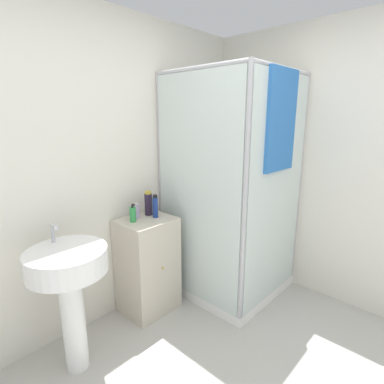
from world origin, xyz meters
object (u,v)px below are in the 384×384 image
at_px(soap_dispenser, 133,214).
at_px(shampoo_bottle_tall_black, 148,203).
at_px(sink, 69,279).
at_px(shampoo_bottle_blue, 155,206).
at_px(lotion_bottle_white, 137,212).

relative_size(soap_dispenser, shampoo_bottle_tall_black, 0.72).
bearing_deg(sink, soap_dispenser, 15.86).
bearing_deg(shampoo_bottle_blue, soap_dispenser, 166.40).
distance_m(soap_dispenser, shampoo_bottle_tall_black, 0.21).
height_order(shampoo_bottle_tall_black, shampoo_bottle_blue, shampoo_bottle_tall_black).
xyz_separation_m(soap_dispenser, shampoo_bottle_blue, (0.20, -0.05, 0.03)).
relative_size(sink, shampoo_bottle_blue, 5.07).
height_order(sink, soap_dispenser, sink).
bearing_deg(lotion_bottle_white, shampoo_bottle_tall_black, -3.25).
height_order(soap_dispenser, shampoo_bottle_tall_black, shampoo_bottle_tall_black).
relative_size(soap_dispenser, lotion_bottle_white, 1.14).
bearing_deg(shampoo_bottle_tall_black, soap_dispenser, -166.53).
bearing_deg(lotion_bottle_white, shampoo_bottle_blue, -40.91).
xyz_separation_m(shampoo_bottle_tall_black, lotion_bottle_white, (-0.13, 0.01, -0.05)).
bearing_deg(soap_dispenser, shampoo_bottle_tall_black, 13.47).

